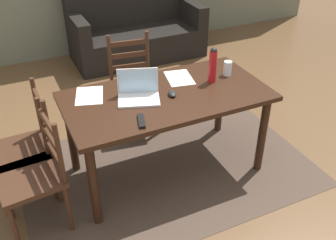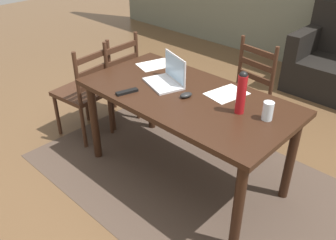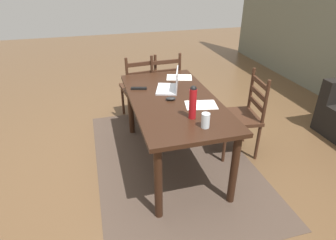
{
  "view_description": "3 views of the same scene",
  "coord_description": "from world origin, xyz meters",
  "px_view_note": "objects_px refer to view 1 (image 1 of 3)",
  "views": [
    {
      "loc": [
        -1.14,
        -2.47,
        2.29
      ],
      "look_at": [
        0.01,
        -0.01,
        0.52
      ],
      "focal_mm": 41.68,
      "sensor_mm": 36.0,
      "label": 1
    },
    {
      "loc": [
        1.54,
        -1.82,
        1.98
      ],
      "look_at": [
        -0.07,
        -0.12,
        0.57
      ],
      "focal_mm": 38.16,
      "sensor_mm": 36.0,
      "label": 2
    },
    {
      "loc": [
        2.51,
        -0.75,
        1.94
      ],
      "look_at": [
        -0.06,
        -0.04,
        0.5
      ],
      "focal_mm": 30.42,
      "sensor_mm": 36.0,
      "label": 3
    }
  ],
  "objects_px": {
    "laptop": "(138,91)",
    "couch": "(136,31)",
    "chair_left_far": "(27,149)",
    "chair_left_near": "(35,175)",
    "computer_mouse": "(172,94)",
    "tv_remote": "(141,121)",
    "drinking_glass": "(228,68)",
    "water_bottle": "(213,64)",
    "chair_far_head": "(134,86)",
    "dining_table": "(167,105)"
  },
  "relations": [
    {
      "from": "chair_left_far",
      "to": "chair_left_near",
      "type": "height_order",
      "value": "same"
    },
    {
      "from": "chair_left_far",
      "to": "laptop",
      "type": "relative_size",
      "value": 2.53
    },
    {
      "from": "chair_left_near",
      "to": "computer_mouse",
      "type": "distance_m",
      "value": 1.19
    },
    {
      "from": "couch",
      "to": "drinking_glass",
      "type": "height_order",
      "value": "couch"
    },
    {
      "from": "tv_remote",
      "to": "chair_left_near",
      "type": "bearing_deg",
      "value": 6.75
    },
    {
      "from": "dining_table",
      "to": "couch",
      "type": "bearing_deg",
      "value": 74.79
    },
    {
      "from": "chair_far_head",
      "to": "water_bottle",
      "type": "height_order",
      "value": "water_bottle"
    },
    {
      "from": "chair_left_near",
      "to": "couch",
      "type": "xyz_separation_m",
      "value": [
        1.79,
        2.65,
        -0.11
      ]
    },
    {
      "from": "chair_far_head",
      "to": "laptop",
      "type": "height_order",
      "value": "laptop"
    },
    {
      "from": "chair_left_far",
      "to": "tv_remote",
      "type": "xyz_separation_m",
      "value": [
        0.78,
        -0.46,
        0.32
      ]
    },
    {
      "from": "water_bottle",
      "to": "chair_left_far",
      "type": "bearing_deg",
      "value": 175.24
    },
    {
      "from": "laptop",
      "to": "drinking_glass",
      "type": "distance_m",
      "value": 0.85
    },
    {
      "from": "chair_left_near",
      "to": "chair_far_head",
      "type": "bearing_deg",
      "value": 40.67
    },
    {
      "from": "chair_far_head",
      "to": "couch",
      "type": "relative_size",
      "value": 0.53
    },
    {
      "from": "drinking_glass",
      "to": "laptop",
      "type": "bearing_deg",
      "value": -176.82
    },
    {
      "from": "tv_remote",
      "to": "chair_far_head",
      "type": "bearing_deg",
      "value": -91.38
    },
    {
      "from": "tv_remote",
      "to": "water_bottle",
      "type": "bearing_deg",
      "value": -140.69
    },
    {
      "from": "couch",
      "to": "water_bottle",
      "type": "xyz_separation_m",
      "value": [
        -0.24,
        -2.45,
        0.57
      ]
    },
    {
      "from": "laptop",
      "to": "drinking_glass",
      "type": "xyz_separation_m",
      "value": [
        0.85,
        0.05,
        0.01
      ]
    },
    {
      "from": "dining_table",
      "to": "tv_remote",
      "type": "height_order",
      "value": "tv_remote"
    },
    {
      "from": "chair_left_far",
      "to": "couch",
      "type": "distance_m",
      "value": 2.93
    },
    {
      "from": "couch",
      "to": "computer_mouse",
      "type": "relative_size",
      "value": 18.0
    },
    {
      "from": "computer_mouse",
      "to": "laptop",
      "type": "bearing_deg",
      "value": 174.93
    },
    {
      "from": "dining_table",
      "to": "computer_mouse",
      "type": "xyz_separation_m",
      "value": [
        0.03,
        -0.04,
        0.12
      ]
    },
    {
      "from": "chair_left_far",
      "to": "chair_left_near",
      "type": "bearing_deg",
      "value": -90.03
    },
    {
      "from": "chair_far_head",
      "to": "laptop",
      "type": "distance_m",
      "value": 0.87
    },
    {
      "from": "water_bottle",
      "to": "tv_remote",
      "type": "bearing_deg",
      "value": -156.71
    },
    {
      "from": "water_bottle",
      "to": "computer_mouse",
      "type": "relative_size",
      "value": 3.02
    },
    {
      "from": "chair_left_far",
      "to": "laptop",
      "type": "height_order",
      "value": "laptop"
    },
    {
      "from": "chair_far_head",
      "to": "chair_left_near",
      "type": "relative_size",
      "value": 1.0
    },
    {
      "from": "computer_mouse",
      "to": "tv_remote",
      "type": "relative_size",
      "value": 0.59
    },
    {
      "from": "tv_remote",
      "to": "laptop",
      "type": "bearing_deg",
      "value": -92.3
    },
    {
      "from": "chair_left_near",
      "to": "chair_left_far",
      "type": "bearing_deg",
      "value": 89.97
    },
    {
      "from": "dining_table",
      "to": "chair_far_head",
      "type": "height_order",
      "value": "chair_far_head"
    },
    {
      "from": "dining_table",
      "to": "couch",
      "type": "distance_m",
      "value": 2.6
    },
    {
      "from": "couch",
      "to": "water_bottle",
      "type": "bearing_deg",
      "value": -95.52
    },
    {
      "from": "computer_mouse",
      "to": "tv_remote",
      "type": "distance_m",
      "value": 0.44
    },
    {
      "from": "couch",
      "to": "laptop",
      "type": "xyz_separation_m",
      "value": [
        -0.9,
        -2.45,
        0.47
      ]
    },
    {
      "from": "dining_table",
      "to": "chair_far_head",
      "type": "bearing_deg",
      "value": 89.6
    },
    {
      "from": "chair_left_far",
      "to": "chair_left_near",
      "type": "xyz_separation_m",
      "value": [
        -0.0,
        -0.34,
        0.0
      ]
    },
    {
      "from": "chair_far_head",
      "to": "laptop",
      "type": "bearing_deg",
      "value": -106.98
    },
    {
      "from": "chair_left_near",
      "to": "tv_remote",
      "type": "xyz_separation_m",
      "value": [
        0.78,
        -0.13,
        0.32
      ]
    },
    {
      "from": "chair_far_head",
      "to": "drinking_glass",
      "type": "distance_m",
      "value": 1.01
    },
    {
      "from": "chair_left_far",
      "to": "chair_far_head",
      "type": "height_order",
      "value": "same"
    },
    {
      "from": "laptop",
      "to": "couch",
      "type": "bearing_deg",
      "value": 69.79
    },
    {
      "from": "laptop",
      "to": "computer_mouse",
      "type": "distance_m",
      "value": 0.27
    },
    {
      "from": "couch",
      "to": "tv_remote",
      "type": "xyz_separation_m",
      "value": [
        -1.01,
        -2.78,
        0.42
      ]
    },
    {
      "from": "couch",
      "to": "water_bottle",
      "type": "height_order",
      "value": "water_bottle"
    },
    {
      "from": "chair_far_head",
      "to": "laptop",
      "type": "relative_size",
      "value": 2.53
    },
    {
      "from": "chair_left_far",
      "to": "water_bottle",
      "type": "bearing_deg",
      "value": -4.76
    }
  ]
}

